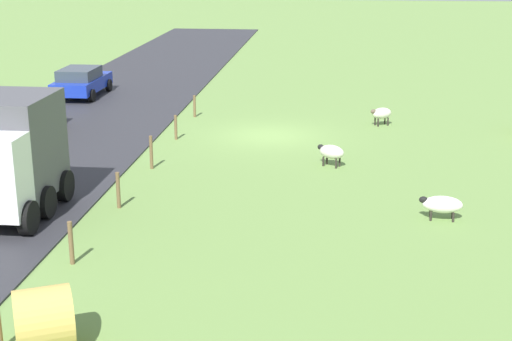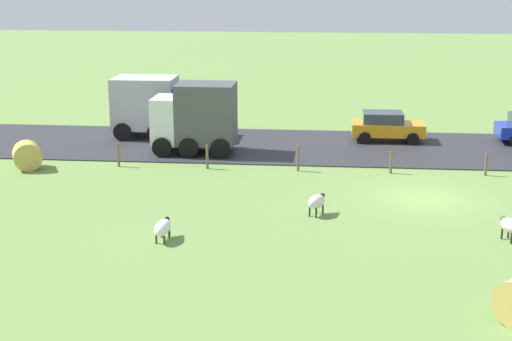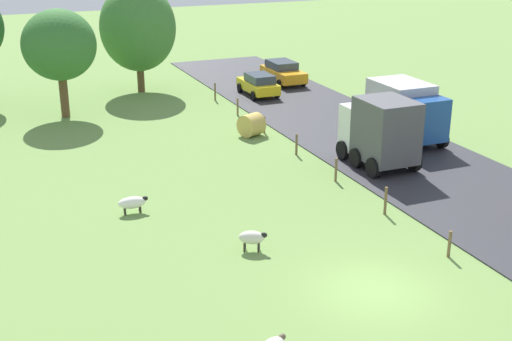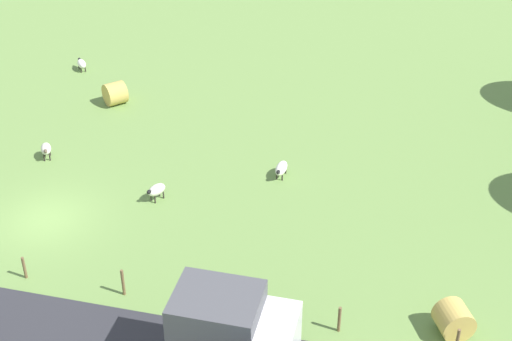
{
  "view_description": "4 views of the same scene",
  "coord_description": "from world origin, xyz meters",
  "px_view_note": "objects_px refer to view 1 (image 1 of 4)",
  "views": [
    {
      "loc": [
        -2.65,
        30.47,
        7.76
      ],
      "look_at": [
        -0.44,
        9.73,
        1.42
      ],
      "focal_mm": 52.53,
      "sensor_mm": 36.0,
      "label": 1
    },
    {
      "loc": [
        -30.21,
        3.9,
        9.11
      ],
      "look_at": [
        -2.43,
        6.57,
        1.65
      ],
      "focal_mm": 53.79,
      "sensor_mm": 36.0,
      "label": 2
    },
    {
      "loc": [
        -11.37,
        -16.91,
        11.52
      ],
      "look_at": [
        -0.65,
        8.52,
        1.47
      ],
      "focal_mm": 48.1,
      "sensor_mm": 36.0,
      "label": 3
    },
    {
      "loc": [
        23.9,
        15.37,
        19.8
      ],
      "look_at": [
        -3.22,
        8.82,
        1.9
      ],
      "focal_mm": 52.35,
      "sensor_mm": 36.0,
      "label": 4
    }
  ],
  "objects_px": {
    "sheep_3": "(331,152)",
    "hay_bale_0": "(44,319)",
    "sheep_0": "(382,113)",
    "car_2": "(81,81)",
    "truck_0": "(7,155)",
    "car_3": "(25,114)",
    "sheep_2": "(442,205)"
  },
  "relations": [
    {
      "from": "sheep_3",
      "to": "hay_bale_0",
      "type": "relative_size",
      "value": 0.85
    },
    {
      "from": "sheep_0",
      "to": "car_2",
      "type": "bearing_deg",
      "value": -17.38
    },
    {
      "from": "sheep_0",
      "to": "truck_0",
      "type": "bearing_deg",
      "value": 48.02
    },
    {
      "from": "hay_bale_0",
      "to": "car_3",
      "type": "distance_m",
      "value": 18.45
    },
    {
      "from": "sheep_3",
      "to": "truck_0",
      "type": "bearing_deg",
      "value": 33.36
    },
    {
      "from": "hay_bale_0",
      "to": "car_3",
      "type": "height_order",
      "value": "car_3"
    },
    {
      "from": "hay_bale_0",
      "to": "truck_0",
      "type": "bearing_deg",
      "value": -62.15
    },
    {
      "from": "car_2",
      "to": "sheep_3",
      "type": "bearing_deg",
      "value": 139.04
    },
    {
      "from": "hay_bale_0",
      "to": "car_3",
      "type": "bearing_deg",
      "value": -66.37
    },
    {
      "from": "sheep_0",
      "to": "truck_0",
      "type": "xyz_separation_m",
      "value": [
        11.53,
        12.81,
        1.32
      ]
    },
    {
      "from": "hay_bale_0",
      "to": "car_2",
      "type": "bearing_deg",
      "value": -72.94
    },
    {
      "from": "sheep_2",
      "to": "truck_0",
      "type": "xyz_separation_m",
      "value": [
        12.64,
        0.99,
        1.4
      ]
    },
    {
      "from": "sheep_2",
      "to": "car_3",
      "type": "bearing_deg",
      "value": -28.08
    },
    {
      "from": "sheep_0",
      "to": "hay_bale_0",
      "type": "distance_m",
      "value": 21.5
    },
    {
      "from": "hay_bale_0",
      "to": "car_2",
      "type": "relative_size",
      "value": 0.29
    },
    {
      "from": "sheep_0",
      "to": "sheep_2",
      "type": "bearing_deg",
      "value": 95.39
    },
    {
      "from": "hay_bale_0",
      "to": "sheep_3",
      "type": "bearing_deg",
      "value": -112.4
    },
    {
      "from": "sheep_3",
      "to": "hay_bale_0",
      "type": "bearing_deg",
      "value": 67.6
    },
    {
      "from": "truck_0",
      "to": "sheep_0",
      "type": "bearing_deg",
      "value": -131.98
    },
    {
      "from": "hay_bale_0",
      "to": "car_2",
      "type": "xyz_separation_m",
      "value": [
        7.63,
        -24.88,
        0.21
      ]
    },
    {
      "from": "truck_0",
      "to": "sheep_3",
      "type": "bearing_deg",
      "value": -146.64
    },
    {
      "from": "truck_0",
      "to": "car_3",
      "type": "bearing_deg",
      "value": -69.74
    },
    {
      "from": "truck_0",
      "to": "car_2",
      "type": "bearing_deg",
      "value": -77.84
    },
    {
      "from": "sheep_2",
      "to": "sheep_3",
      "type": "xyz_separation_m",
      "value": [
        3.27,
        -5.18,
        0.07
      ]
    },
    {
      "from": "sheep_3",
      "to": "car_3",
      "type": "height_order",
      "value": "car_3"
    },
    {
      "from": "sheep_2",
      "to": "sheep_3",
      "type": "bearing_deg",
      "value": -57.79
    },
    {
      "from": "car_2",
      "to": "hay_bale_0",
      "type": "bearing_deg",
      "value": 107.06
    },
    {
      "from": "sheep_2",
      "to": "car_3",
      "type": "relative_size",
      "value": 0.33
    },
    {
      "from": "sheep_2",
      "to": "car_2",
      "type": "relative_size",
      "value": 0.29
    },
    {
      "from": "car_2",
      "to": "car_3",
      "type": "distance_m",
      "value": 7.98
    },
    {
      "from": "sheep_2",
      "to": "sheep_3",
      "type": "height_order",
      "value": "sheep_3"
    },
    {
      "from": "sheep_2",
      "to": "hay_bale_0",
      "type": "distance_m",
      "value": 12.07
    }
  ]
}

